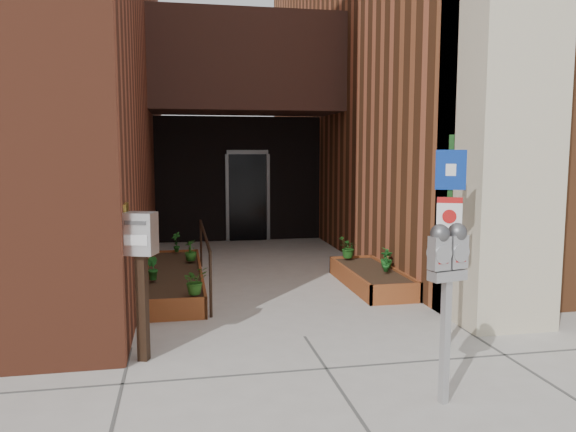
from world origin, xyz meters
TOP-DOWN VIEW (x-y plane):
  - ground at (0.00, 0.00)m, footprint 80.00×80.00m
  - architecture at (-0.18, 6.89)m, footprint 20.00×14.60m
  - planter_left at (-1.55, 2.70)m, footprint 0.90×3.60m
  - planter_right at (1.60, 2.20)m, footprint 0.80×2.20m
  - handrail at (-1.05, 2.65)m, footprint 0.04×3.34m
  - parking_meter at (0.81, -1.94)m, footprint 0.37×0.21m
  - sign_post at (1.47, -0.65)m, footprint 0.31×0.15m
  - payment_dropbox at (-1.83, -0.40)m, footprint 0.37×0.32m
  - shrub_left_a at (-1.25, 1.10)m, footprint 0.45×0.45m
  - shrub_left_b at (-1.85, 2.06)m, footprint 0.26×0.26m
  - shrub_left_c at (-1.26, 3.39)m, footprint 0.29×0.29m
  - shrub_left_d at (-1.51, 4.30)m, footprint 0.28×0.28m
  - shrub_right_a at (1.85, 2.19)m, footprint 0.23×0.23m
  - shrub_right_b at (1.75, 1.92)m, footprint 0.25×0.25m
  - shrub_right_c at (1.48, 3.10)m, footprint 0.47×0.47m

SIDE VIEW (x-z plane):
  - ground at x=0.00m, z-range 0.00..0.00m
  - planter_left at x=-1.55m, z-range -0.02..0.28m
  - planter_right at x=1.60m, z-range -0.02..0.28m
  - shrub_right_a at x=1.85m, z-range 0.30..0.63m
  - shrub_left_b at x=-1.85m, z-range 0.30..0.64m
  - shrub_right_b at x=1.75m, z-range 0.30..0.65m
  - shrub_left_a at x=-1.25m, z-range 0.30..0.67m
  - shrub_left_c at x=-1.26m, z-range 0.30..0.67m
  - shrub_right_c at x=1.48m, z-range 0.30..0.67m
  - shrub_left_d at x=-1.51m, z-range 0.30..0.68m
  - handrail at x=-1.05m, z-range 0.30..1.20m
  - payment_dropbox at x=-1.83m, z-range 0.35..1.92m
  - parking_meter at x=0.81m, z-range 0.44..2.03m
  - sign_post at x=1.47m, z-range 0.27..2.65m
  - architecture at x=-0.18m, z-range -0.02..9.98m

